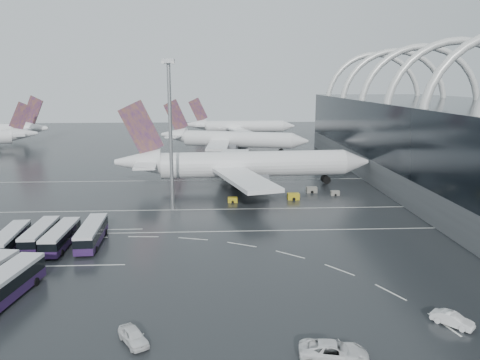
{
  "coord_description": "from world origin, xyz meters",
  "views": [
    {
      "loc": [
        2.92,
        -78.22,
        25.28
      ],
      "look_at": [
        7.33,
        7.1,
        7.0
      ],
      "focal_mm": 35.0,
      "sensor_mm": 36.0,
      "label": 1
    }
  ],
  "objects_px": {
    "airliner_gate_b": "(230,140)",
    "bus_row_far_c": "(2,287)",
    "bus_row_near_d": "(92,233)",
    "gse_cart_belly_c": "(233,200)",
    "bus_row_near_a": "(10,240)",
    "gse_cart_belly_b": "(312,190)",
    "bus_row_near_c": "(61,237)",
    "van_curve_c": "(452,319)",
    "van_curve_b": "(133,336)",
    "airliner_gate_c": "(239,127)",
    "airliner_main": "(241,165)",
    "bus_row_near_b": "(40,235)",
    "floodlight_mast": "(170,117)",
    "gse_cart_belly_d": "(335,193)",
    "gse_cart_belly_a": "(293,196)",
    "van_curve_a": "(334,351)"
  },
  "relations": [
    {
      "from": "airliner_gate_b",
      "to": "bus_row_far_c",
      "type": "bearing_deg",
      "value": -88.83
    },
    {
      "from": "bus_row_near_d",
      "to": "gse_cart_belly_c",
      "type": "distance_m",
      "value": 33.57
    },
    {
      "from": "bus_row_near_a",
      "to": "gse_cart_belly_b",
      "type": "distance_m",
      "value": 63.42
    },
    {
      "from": "bus_row_near_c",
      "to": "van_curve_c",
      "type": "relative_size",
      "value": 2.84
    },
    {
      "from": "van_curve_b",
      "to": "gse_cart_belly_b",
      "type": "xyz_separation_m",
      "value": [
        30.12,
        61.41,
        -0.11
      ]
    },
    {
      "from": "airliner_gate_c",
      "to": "van_curve_b",
      "type": "relative_size",
      "value": 11.05
    },
    {
      "from": "bus_row_near_a",
      "to": "van_curve_c",
      "type": "distance_m",
      "value": 61.28
    },
    {
      "from": "airliner_gate_c",
      "to": "bus_row_near_d",
      "type": "xyz_separation_m",
      "value": [
        -30.21,
        -142.6,
        -2.7
      ]
    },
    {
      "from": "van_curve_b",
      "to": "gse_cart_belly_b",
      "type": "distance_m",
      "value": 68.39
    },
    {
      "from": "airliner_main",
      "to": "gse_cart_belly_c",
      "type": "height_order",
      "value": "airliner_main"
    },
    {
      "from": "bus_row_near_a",
      "to": "gse_cart_belly_b",
      "type": "height_order",
      "value": "bus_row_near_a"
    },
    {
      "from": "airliner_main",
      "to": "bus_row_near_b",
      "type": "bearing_deg",
      "value": -133.9
    },
    {
      "from": "airliner_gate_c",
      "to": "bus_row_far_c",
      "type": "relative_size",
      "value": 3.46
    },
    {
      "from": "bus_row_near_b",
      "to": "floodlight_mast",
      "type": "distance_m",
      "value": 31.86
    },
    {
      "from": "gse_cart_belly_c",
      "to": "gse_cart_belly_d",
      "type": "xyz_separation_m",
      "value": [
        23.15,
        4.91,
        -0.02
      ]
    },
    {
      "from": "airliner_gate_c",
      "to": "gse_cart_belly_d",
      "type": "relative_size",
      "value": 25.68
    },
    {
      "from": "airliner_gate_b",
      "to": "airliner_gate_c",
      "type": "height_order",
      "value": "airliner_gate_b"
    },
    {
      "from": "airliner_gate_b",
      "to": "bus_row_near_c",
      "type": "relative_size",
      "value": 4.36
    },
    {
      "from": "airliner_main",
      "to": "van_curve_b",
      "type": "distance_m",
      "value": 70.42
    },
    {
      "from": "gse_cart_belly_d",
      "to": "airliner_main",
      "type": "bearing_deg",
      "value": 153.26
    },
    {
      "from": "bus_row_near_b",
      "to": "gse_cart_belly_a",
      "type": "distance_m",
      "value": 51.36
    },
    {
      "from": "gse_cart_belly_d",
      "to": "airliner_gate_b",
      "type": "bearing_deg",
      "value": 108.47
    },
    {
      "from": "van_curve_a",
      "to": "floodlight_mast",
      "type": "relative_size",
      "value": 0.22
    },
    {
      "from": "airliner_gate_c",
      "to": "van_curve_a",
      "type": "bearing_deg",
      "value": -90.84
    },
    {
      "from": "bus_row_near_a",
      "to": "gse_cart_belly_c",
      "type": "bearing_deg",
      "value": -56.68
    },
    {
      "from": "bus_row_near_b",
      "to": "floodlight_mast",
      "type": "bearing_deg",
      "value": -45.32
    },
    {
      "from": "van_curve_c",
      "to": "gse_cart_belly_b",
      "type": "bearing_deg",
      "value": 48.93
    },
    {
      "from": "bus_row_far_c",
      "to": "airliner_main",
      "type": "bearing_deg",
      "value": -19.47
    },
    {
      "from": "airliner_main",
      "to": "van_curve_a",
      "type": "distance_m",
      "value": 72.92
    },
    {
      "from": "bus_row_near_b",
      "to": "bus_row_near_a",
      "type": "bearing_deg",
      "value": 121.39
    },
    {
      "from": "bus_row_near_b",
      "to": "floodlight_mast",
      "type": "height_order",
      "value": "floodlight_mast"
    },
    {
      "from": "bus_row_near_d",
      "to": "van_curve_a",
      "type": "xyz_separation_m",
      "value": [
        30.29,
        -33.03,
        -0.84
      ]
    },
    {
      "from": "airliner_gate_c",
      "to": "bus_row_far_c",
      "type": "xyz_separation_m",
      "value": [
        -35.38,
        -162.19,
        -2.53
      ]
    },
    {
      "from": "gse_cart_belly_a",
      "to": "bus_row_far_c",
      "type": "bearing_deg",
      "value": -132.25
    },
    {
      "from": "van_curve_a",
      "to": "gse_cart_belly_d",
      "type": "relative_size",
      "value": 3.31
    },
    {
      "from": "gse_cart_belly_d",
      "to": "gse_cart_belly_c",
      "type": "bearing_deg",
      "value": -168.02
    },
    {
      "from": "van_curve_a",
      "to": "gse_cart_belly_b",
      "type": "bearing_deg",
      "value": -0.04
    },
    {
      "from": "van_curve_a",
      "to": "airliner_gate_c",
      "type": "bearing_deg",
      "value": 9.75
    },
    {
      "from": "van_curve_b",
      "to": "bus_row_far_c",
      "type": "bearing_deg",
      "value": 117.78
    },
    {
      "from": "gse_cart_belly_b",
      "to": "airliner_main",
      "type": "bearing_deg",
      "value": 154.93
    },
    {
      "from": "bus_row_near_b",
      "to": "van_curve_c",
      "type": "relative_size",
      "value": 2.81
    },
    {
      "from": "gse_cart_belly_b",
      "to": "gse_cart_belly_d",
      "type": "xyz_separation_m",
      "value": [
        4.7,
        -2.94,
        -0.13
      ]
    },
    {
      "from": "airliner_main",
      "to": "van_curve_a",
      "type": "bearing_deg",
      "value": -90.01
    },
    {
      "from": "van_curve_c",
      "to": "gse_cart_belly_b",
      "type": "distance_m",
      "value": 59.8
    },
    {
      "from": "van_curve_a",
      "to": "gse_cart_belly_c",
      "type": "xyz_separation_m",
      "value": [
        -7.22,
        57.39,
        -0.34
      ]
    },
    {
      "from": "van_curve_c",
      "to": "gse_cart_belly_c",
      "type": "bearing_deg",
      "value": 68.52
    },
    {
      "from": "bus_row_far_c",
      "to": "floodlight_mast",
      "type": "xyz_separation_m",
      "value": [
        16.12,
        38.99,
        16.46
      ]
    },
    {
      "from": "airliner_main",
      "to": "floodlight_mast",
      "type": "relative_size",
      "value": 2.12
    },
    {
      "from": "van_curve_b",
      "to": "gse_cart_belly_a",
      "type": "bearing_deg",
      "value": 33.6
    },
    {
      "from": "gse_cart_belly_a",
      "to": "gse_cart_belly_d",
      "type": "xyz_separation_m",
      "value": [
        9.93,
        3.23,
        -0.16
      ]
    }
  ]
}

